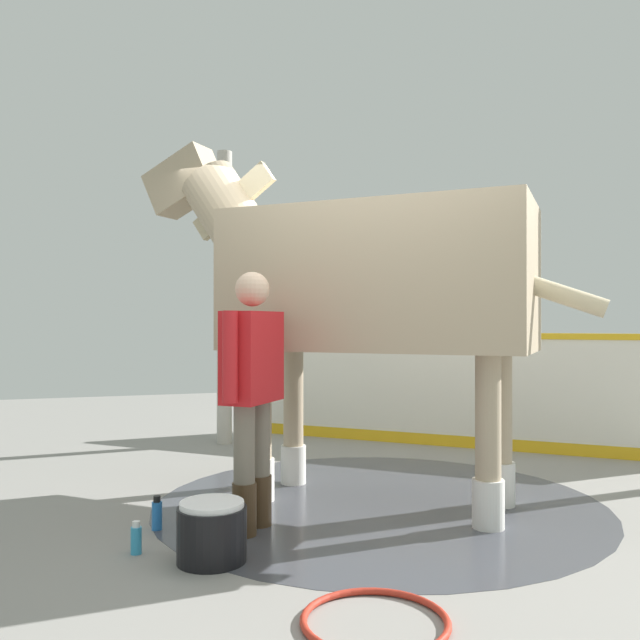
{
  "coord_description": "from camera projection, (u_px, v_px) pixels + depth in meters",
  "views": [
    {
      "loc": [
        -4.02,
        1.74,
        1.29
      ],
      "look_at": [
        0.14,
        0.4,
        1.3
      ],
      "focal_mm": 36.94,
      "sensor_mm": 36.0,
      "label": 1
    }
  ],
  "objects": [
    {
      "name": "ground_plane",
      "position": [
        384.0,
        518.0,
        4.36
      ],
      "size": [
        16.0,
        16.0,
        0.02
      ],
      "primitive_type": "cube",
      "color": "gray"
    },
    {
      "name": "wet_patch",
      "position": [
        379.0,
        503.0,
        4.68
      ],
      "size": [
        3.17,
        3.17,
        0.0
      ],
      "primitive_type": "cylinder",
      "color": "#42444C",
      "rests_on": "ground"
    },
    {
      "name": "barrier_wall",
      "position": [
        449.0,
        393.0,
        6.84
      ],
      "size": [
        3.11,
        3.56,
        1.18
      ],
      "color": "silver",
      "rests_on": "ground"
    },
    {
      "name": "roof_post_near",
      "position": [
        224.0,
        297.0,
        7.0
      ],
      "size": [
        0.16,
        0.16,
        3.11
      ],
      "primitive_type": "cylinder",
      "color": "#B7B2A8",
      "rests_on": "ground"
    },
    {
      "name": "horse",
      "position": [
        363.0,
        283.0,
        4.73
      ],
      "size": [
        2.48,
        2.77,
        2.71
      ],
      "rotation": [
        0.0,
        0.0,
        0.85
      ],
      "color": "tan",
      "rests_on": "ground"
    },
    {
      "name": "handler",
      "position": [
        252.0,
        383.0,
        4.07
      ],
      "size": [
        0.53,
        0.46,
        1.6
      ],
      "rotation": [
        0.0,
        0.0,
        4.03
      ],
      "color": "#47331E",
      "rests_on": "ground"
    },
    {
      "name": "wash_bucket",
      "position": [
        212.0,
        532.0,
        3.54
      ],
      "size": [
        0.38,
        0.38,
        0.32
      ],
      "color": "black",
      "rests_on": "ground"
    },
    {
      "name": "bottle_shampoo",
      "position": [
        136.0,
        539.0,
        3.65
      ],
      "size": [
        0.06,
        0.06,
        0.18
      ],
      "color": "#3399CC",
      "rests_on": "ground"
    },
    {
      "name": "bottle_spray",
      "position": [
        157.0,
        514.0,
        4.08
      ],
      "size": [
        0.06,
        0.06,
        0.21
      ],
      "color": "blue",
      "rests_on": "ground"
    },
    {
      "name": "hose_coil",
      "position": [
        375.0,
        620.0,
        2.8
      ],
      "size": [
        0.65,
        0.65,
        0.03
      ],
      "primitive_type": "torus",
      "color": "#B72D1E",
      "rests_on": "ground"
    }
  ]
}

